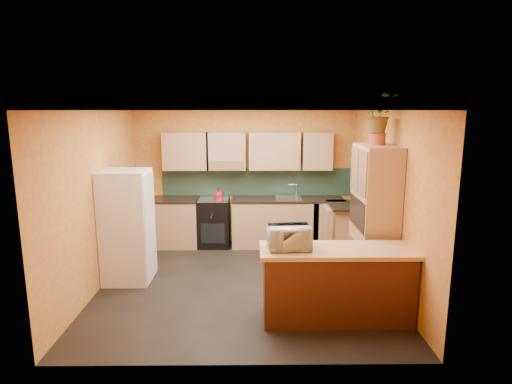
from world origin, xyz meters
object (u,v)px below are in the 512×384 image
fridge (127,226)px  pantry (374,220)px  microwave (289,237)px  base_cabinets_back (247,223)px  breakfast_bar (337,286)px  stove (214,222)px

fridge → pantry: size_ratio=0.81×
pantry → microwave: size_ratio=4.13×
base_cabinets_back → breakfast_bar: same height
pantry → fridge: bearing=173.8°
pantry → microwave: (-1.28, -0.89, 0.02)m
base_cabinets_back → microwave: 3.06m
base_cabinets_back → microwave: microwave is taller
base_cabinets_back → pantry: (1.82, -2.05, 0.61)m
microwave → fridge: bearing=145.6°
base_cabinets_back → pantry: bearing=-48.5°
stove → breakfast_bar: (1.77, -2.94, -0.02)m
stove → fridge: 2.06m
base_cabinets_back → breakfast_bar: size_ratio=2.03×
fridge → microwave: 2.66m
microwave → breakfast_bar: bearing=-5.5°
fridge → breakfast_bar: bearing=-23.7°
base_cabinets_back → breakfast_bar: (1.14, -2.94, 0.00)m
base_cabinets_back → fridge: 2.47m
pantry → microwave: 1.56m
pantry → breakfast_bar: pantry is taller
base_cabinets_back → fridge: bearing=-137.0°
stove → fridge: size_ratio=0.54×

